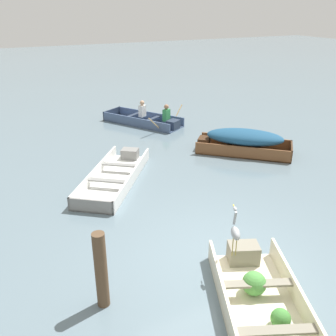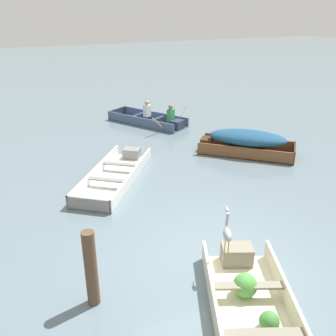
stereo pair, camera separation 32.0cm
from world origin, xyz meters
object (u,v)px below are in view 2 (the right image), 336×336
at_px(dinghy_cream_foreground, 253,310).
at_px(skiff_wooden_brown_mid_moored, 246,141).
at_px(rowboat_slate_blue_with_crew, 152,120).
at_px(skiff_white_near_moored, 116,174).
at_px(mooring_post, 91,269).
at_px(heron_on_dinghy, 227,233).

relative_size(dinghy_cream_foreground, skiff_wooden_brown_mid_moored, 1.15).
bearing_deg(rowboat_slate_blue_with_crew, skiff_white_near_moored, -122.71).
xyz_separation_m(dinghy_cream_foreground, skiff_white_near_moored, (-0.42, 5.56, -0.04)).
relative_size(dinghy_cream_foreground, mooring_post, 2.52).
height_order(skiff_white_near_moored, heron_on_dinghy, heron_on_dinghy).
relative_size(dinghy_cream_foreground, heron_on_dinghy, 3.92).
bearing_deg(mooring_post, skiff_wooden_brown_mid_moored, 36.63).
height_order(heron_on_dinghy, mooring_post, mooring_post).
xyz_separation_m(skiff_wooden_brown_mid_moored, mooring_post, (-5.88, -4.37, 0.22)).
bearing_deg(mooring_post, skiff_white_near_moored, 68.77).
bearing_deg(skiff_wooden_brown_mid_moored, skiff_white_near_moored, -178.86).
distance_m(dinghy_cream_foreground, heron_on_dinghy, 1.21).
bearing_deg(skiff_white_near_moored, mooring_post, -111.23).
height_order(dinghy_cream_foreground, skiff_white_near_moored, dinghy_cream_foreground).
relative_size(skiff_white_near_moored, rowboat_slate_blue_with_crew, 1.04).
relative_size(skiff_wooden_brown_mid_moored, rowboat_slate_blue_with_crew, 0.88).
relative_size(heron_on_dinghy, mooring_post, 0.64).
xyz_separation_m(dinghy_cream_foreground, skiff_wooden_brown_mid_moored, (3.80, 5.65, 0.28)).
height_order(skiff_wooden_brown_mid_moored, heron_on_dinghy, heron_on_dinghy).
relative_size(skiff_wooden_brown_mid_moored, heron_on_dinghy, 3.40).
bearing_deg(dinghy_cream_foreground, mooring_post, 148.54).
distance_m(dinghy_cream_foreground, skiff_white_near_moored, 5.58).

